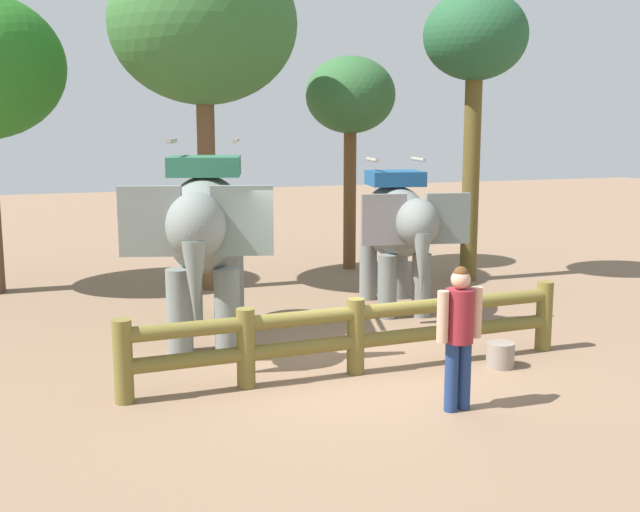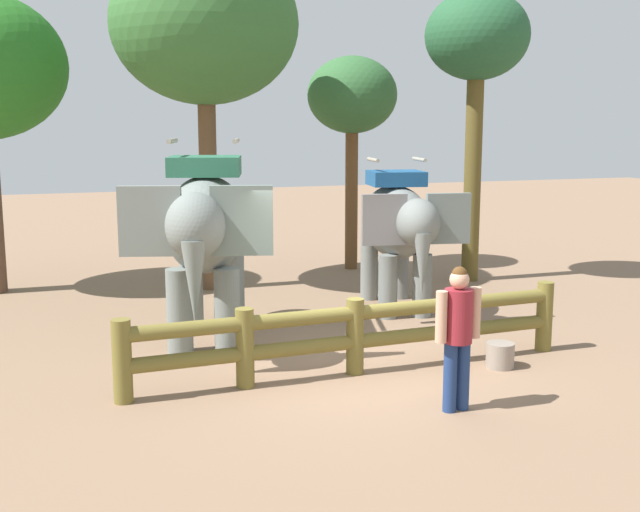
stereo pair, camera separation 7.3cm
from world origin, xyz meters
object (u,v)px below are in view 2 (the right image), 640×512
(elephant_near_left, at_px, (205,230))
(elephant_center, at_px, (398,226))
(tree_deep_back, at_px, (477,44))
(tree_back_center, at_px, (205,26))
(tree_far_left, at_px, (352,99))
(feed_bucket, at_px, (500,355))
(log_fence, at_px, (355,331))
(tourist_woman_in_black, at_px, (458,328))

(elephant_near_left, relative_size, elephant_center, 1.15)
(elephant_center, xyz_separation_m, tree_deep_back, (2.64, 2.00, 3.43))
(elephant_center, height_order, tree_back_center, tree_back_center)
(tree_far_left, distance_m, tree_deep_back, 3.07)
(tree_far_left, bearing_deg, feed_bucket, -95.61)
(tree_far_left, bearing_deg, log_fence, -110.84)
(log_fence, relative_size, tree_deep_back, 1.06)
(tree_deep_back, height_order, feed_bucket, tree_deep_back)
(elephant_near_left, bearing_deg, tree_far_left, 49.15)
(tree_back_center, height_order, feed_bucket, tree_back_center)
(elephant_center, distance_m, tree_back_center, 5.55)
(log_fence, bearing_deg, tree_far_left, 69.16)
(elephant_center, bearing_deg, elephant_near_left, -165.71)
(elephant_near_left, height_order, tree_deep_back, tree_deep_back)
(tourist_woman_in_black, height_order, tree_back_center, tree_back_center)
(feed_bucket, bearing_deg, tree_deep_back, 64.30)
(elephant_near_left, bearing_deg, elephant_center, 14.29)
(tree_far_left, relative_size, feed_bucket, 12.33)
(tourist_woman_in_black, xyz_separation_m, tree_far_left, (2.16, 9.02, 2.91))
(elephant_center, bearing_deg, tree_back_center, 133.85)
(log_fence, distance_m, elephant_near_left, 3.00)
(tree_deep_back, bearing_deg, log_fence, -132.31)
(elephant_near_left, height_order, tree_far_left, tree_far_left)
(tourist_woman_in_black, bearing_deg, feed_bucket, 42.49)
(elephant_center, relative_size, tree_deep_back, 0.54)
(log_fence, xyz_separation_m, elephant_center, (2.08, 3.19, 0.95))
(elephant_center, bearing_deg, feed_bucket, -90.84)
(elephant_near_left, height_order, elephant_center, elephant_near_left)
(elephant_center, xyz_separation_m, feed_bucket, (-0.05, -3.60, -1.38))
(log_fence, bearing_deg, feed_bucket, -11.46)
(tourist_woman_in_black, height_order, tree_far_left, tree_far_left)
(tree_back_center, bearing_deg, elephant_near_left, -101.90)
(elephant_near_left, distance_m, tourist_woman_in_black, 4.59)
(tree_back_center, bearing_deg, tourist_woman_in_black, -79.84)
(elephant_near_left, height_order, tourist_woman_in_black, elephant_near_left)
(tree_far_left, bearing_deg, elephant_near_left, -130.85)
(log_fence, distance_m, tourist_woman_in_black, 1.85)
(tree_far_left, xyz_separation_m, tree_back_center, (-3.57, -1.16, 1.34))
(elephant_center, xyz_separation_m, tree_back_center, (-2.86, 2.98, 3.71))
(log_fence, height_order, elephant_near_left, elephant_near_left)
(feed_bucket, bearing_deg, log_fence, 168.54)
(tree_far_left, bearing_deg, tree_deep_back, -47.77)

